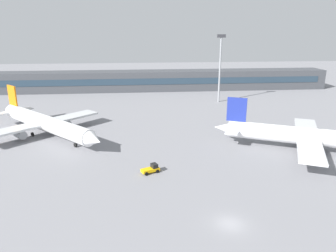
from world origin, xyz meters
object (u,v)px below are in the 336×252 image
baggage_tug_yellow (151,169)px  floodlight_tower_west (220,64)px  airplane_mid (46,123)px  airplane_near (315,137)px

baggage_tug_yellow → floodlight_tower_west: size_ratio=0.15×
airplane_mid → baggage_tug_yellow: (26.83, -25.65, -2.72)m
airplane_near → airplane_mid: 67.31m
airplane_near → baggage_tug_yellow: bearing=-168.5°
baggage_tug_yellow → floodlight_tower_west: (29.46, 62.21, 14.07)m
baggage_tug_yellow → airplane_near: bearing=11.5°
airplane_mid → floodlight_tower_west: bearing=33.0°
floodlight_tower_west → airplane_near: bearing=-81.0°
airplane_near → airplane_mid: bearing=164.5°
airplane_near → baggage_tug_yellow: airplane_near is taller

